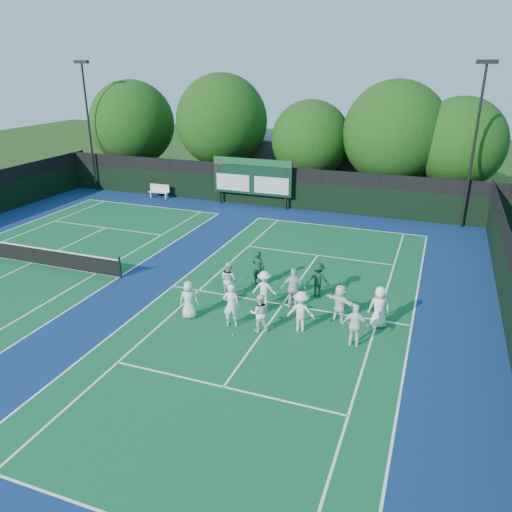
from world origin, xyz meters
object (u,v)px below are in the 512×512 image
(scoreboard, at_px, (252,177))
(tennis_net, at_px, (31,254))
(bench, at_px, (159,191))
(coach_left, at_px, (258,268))

(scoreboard, relative_size, tennis_net, 0.53)
(tennis_net, distance_m, bench, 14.40)
(scoreboard, height_order, tennis_net, scoreboard)
(bench, xyz_separation_m, coach_left, (12.99, -12.77, 0.30))
(scoreboard, xyz_separation_m, bench, (-7.73, -0.21, -1.62))
(bench, distance_m, coach_left, 18.22)
(coach_left, bearing_deg, tennis_net, 13.88)
(scoreboard, bearing_deg, coach_left, -67.92)
(bench, bearing_deg, tennis_net, -87.04)
(scoreboard, xyz_separation_m, coach_left, (5.26, -12.97, -1.32))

